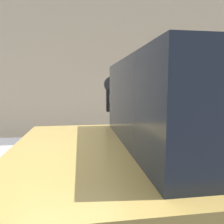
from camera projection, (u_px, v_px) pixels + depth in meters
sidewalk at (101, 163)px, 4.42m from camera, size 24.00×2.80×0.11m
building_facade at (94, 57)px, 6.96m from camera, size 24.00×0.30×5.01m
parking_meter at (112, 109)px, 3.15m from camera, size 0.23×0.14×1.64m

